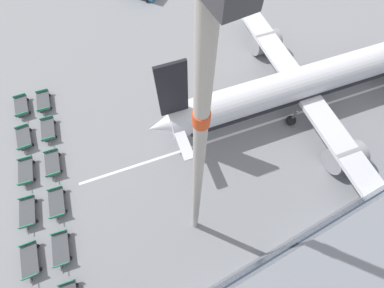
{
  "coord_description": "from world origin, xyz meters",
  "views": [
    {
      "loc": [
        28.44,
        -22.46,
        25.68
      ],
      "look_at": [
        17.34,
        -16.74,
        1.19
      ],
      "focal_mm": 24.0,
      "sensor_mm": 36.0,
      "label": 1
    }
  ],
  "objects_px": {
    "baggage_dolly_row_near_col_d": "(28,212)",
    "apron_light_mast": "(198,174)",
    "baggage_dolly_row_near_col_e": "(30,260)",
    "baggage_dolly_row_mid_a_col_e": "(61,249)",
    "baggage_dolly_row_near_col_c": "(26,171)",
    "airplane": "(309,82)",
    "baggage_dolly_row_mid_a_col_b": "(48,129)",
    "baggage_dolly_row_mid_a_col_d": "(57,203)",
    "baggage_dolly_row_mid_a_col_c": "(53,163)",
    "baggage_dolly_row_mid_a_col_a": "(44,101)",
    "baggage_dolly_row_near_col_b": "(24,138)",
    "baggage_dolly_row_near_col_a": "(22,106)"
  },
  "relations": [
    {
      "from": "baggage_dolly_row_near_col_d",
      "to": "baggage_dolly_row_mid_a_col_e",
      "type": "height_order",
      "value": "same"
    },
    {
      "from": "baggage_dolly_row_near_col_a",
      "to": "baggage_dolly_row_mid_a_col_d",
      "type": "distance_m",
      "value": 13.54
    },
    {
      "from": "airplane",
      "to": "baggage_dolly_row_near_col_d",
      "type": "distance_m",
      "value": 32.45
    },
    {
      "from": "baggage_dolly_row_near_col_d",
      "to": "baggage_dolly_row_mid_a_col_b",
      "type": "distance_m",
      "value": 9.31
    },
    {
      "from": "baggage_dolly_row_mid_a_col_e",
      "to": "apron_light_mast",
      "type": "relative_size",
      "value": 0.16
    },
    {
      "from": "baggage_dolly_row_near_col_c",
      "to": "baggage_dolly_row_mid_a_col_a",
      "type": "relative_size",
      "value": 1.0
    },
    {
      "from": "baggage_dolly_row_near_col_b",
      "to": "baggage_dolly_row_near_col_e",
      "type": "relative_size",
      "value": 1.0
    },
    {
      "from": "baggage_dolly_row_mid_a_col_b",
      "to": "baggage_dolly_row_mid_a_col_d",
      "type": "relative_size",
      "value": 1.0
    },
    {
      "from": "baggage_dolly_row_mid_a_col_c",
      "to": "apron_light_mast",
      "type": "height_order",
      "value": "apron_light_mast"
    },
    {
      "from": "baggage_dolly_row_near_col_d",
      "to": "baggage_dolly_row_mid_a_col_a",
      "type": "bearing_deg",
      "value": 161.07
    },
    {
      "from": "baggage_dolly_row_mid_a_col_b",
      "to": "apron_light_mast",
      "type": "bearing_deg",
      "value": 30.74
    },
    {
      "from": "baggage_dolly_row_near_col_d",
      "to": "apron_light_mast",
      "type": "height_order",
      "value": "apron_light_mast"
    },
    {
      "from": "baggage_dolly_row_mid_a_col_a",
      "to": "baggage_dolly_row_mid_a_col_d",
      "type": "bearing_deg",
      "value": -6.93
    },
    {
      "from": "baggage_dolly_row_mid_a_col_a",
      "to": "baggage_dolly_row_near_col_d",
      "type": "bearing_deg",
      "value": -18.93
    },
    {
      "from": "baggage_dolly_row_near_col_e",
      "to": "apron_light_mast",
      "type": "distance_m",
      "value": 20.32
    },
    {
      "from": "baggage_dolly_row_near_col_e",
      "to": "apron_light_mast",
      "type": "relative_size",
      "value": 0.15
    },
    {
      "from": "baggage_dolly_row_near_col_b",
      "to": "baggage_dolly_row_mid_a_col_d",
      "type": "relative_size",
      "value": 0.99
    },
    {
      "from": "baggage_dolly_row_near_col_c",
      "to": "baggage_dolly_row_mid_a_col_d",
      "type": "xyz_separation_m",
      "value": [
        4.77,
        2.07,
        0.0
      ]
    },
    {
      "from": "baggage_dolly_row_near_col_c",
      "to": "baggage_dolly_row_mid_a_col_e",
      "type": "xyz_separation_m",
      "value": [
        9.17,
        1.36,
        0.0
      ]
    },
    {
      "from": "airplane",
      "to": "baggage_dolly_row_mid_a_col_c",
      "type": "relative_size",
      "value": 10.13
    },
    {
      "from": "baggage_dolly_row_mid_a_col_c",
      "to": "baggage_dolly_row_mid_a_col_e",
      "type": "distance_m",
      "value": 8.9
    },
    {
      "from": "baggage_dolly_row_near_col_e",
      "to": "baggage_dolly_row_mid_a_col_e",
      "type": "relative_size",
      "value": 1.0
    },
    {
      "from": "baggage_dolly_row_near_col_b",
      "to": "baggage_dolly_row_near_col_d",
      "type": "bearing_deg",
      "value": -8.37
    },
    {
      "from": "baggage_dolly_row_near_col_e",
      "to": "baggage_dolly_row_mid_a_col_e",
      "type": "bearing_deg",
      "value": 83.27
    },
    {
      "from": "baggage_dolly_row_mid_a_col_e",
      "to": "apron_light_mast",
      "type": "xyz_separation_m",
      "value": [
        3.67,
        11.92,
        13.52
      ]
    },
    {
      "from": "airplane",
      "to": "baggage_dolly_row_mid_a_col_e",
      "type": "height_order",
      "value": "airplane"
    },
    {
      "from": "baggage_dolly_row_mid_a_col_e",
      "to": "baggage_dolly_row_near_col_b",
      "type": "bearing_deg",
      "value": -176.68
    },
    {
      "from": "baggage_dolly_row_mid_a_col_b",
      "to": "baggage_dolly_row_mid_a_col_c",
      "type": "relative_size",
      "value": 1.0
    },
    {
      "from": "baggage_dolly_row_mid_a_col_c",
      "to": "apron_light_mast",
      "type": "xyz_separation_m",
      "value": [
        12.46,
        10.59,
        13.52
      ]
    },
    {
      "from": "baggage_dolly_row_mid_a_col_c",
      "to": "baggage_dolly_row_mid_a_col_a",
      "type": "bearing_deg",
      "value": 173.66
    },
    {
      "from": "baggage_dolly_row_near_col_a",
      "to": "baggage_dolly_row_mid_a_col_b",
      "type": "xyz_separation_m",
      "value": [
        4.69,
        2.08,
        0.0
      ]
    },
    {
      "from": "baggage_dolly_row_near_col_d",
      "to": "baggage_dolly_row_mid_a_col_b",
      "type": "bearing_deg",
      "value": 155.09
    },
    {
      "from": "baggage_dolly_row_mid_a_col_c",
      "to": "baggage_dolly_row_near_col_c",
      "type": "bearing_deg",
      "value": -97.74
    },
    {
      "from": "baggage_dolly_row_near_col_d",
      "to": "baggage_dolly_row_mid_a_col_e",
      "type": "relative_size",
      "value": 1.0
    },
    {
      "from": "airplane",
      "to": "apron_light_mast",
      "type": "xyz_separation_m",
      "value": [
        7.44,
        -18.36,
        10.84
      ]
    },
    {
      "from": "baggage_dolly_row_mid_a_col_c",
      "to": "apron_light_mast",
      "type": "distance_m",
      "value": 21.22
    },
    {
      "from": "baggage_dolly_row_near_col_b",
      "to": "apron_light_mast",
      "type": "relative_size",
      "value": 0.15
    },
    {
      "from": "baggage_dolly_row_near_col_d",
      "to": "baggage_dolly_row_mid_a_col_d",
      "type": "xyz_separation_m",
      "value": [
        0.38,
        2.75,
        0.0
      ]
    },
    {
      "from": "baggage_dolly_row_near_col_e",
      "to": "baggage_dolly_row_mid_a_col_d",
      "type": "distance_m",
      "value": 5.32
    },
    {
      "from": "baggage_dolly_row_near_col_b",
      "to": "baggage_dolly_row_mid_a_col_e",
      "type": "distance_m",
      "value": 13.39
    },
    {
      "from": "baggage_dolly_row_mid_a_col_b",
      "to": "baggage_dolly_row_near_col_b",
      "type": "bearing_deg",
      "value": -93.19
    },
    {
      "from": "airplane",
      "to": "baggage_dolly_row_near_col_e",
      "type": "height_order",
      "value": "airplane"
    },
    {
      "from": "baggage_dolly_row_near_col_a",
      "to": "baggage_dolly_row_mid_a_col_b",
      "type": "bearing_deg",
      "value": 23.96
    },
    {
      "from": "airplane",
      "to": "baggage_dolly_row_mid_a_col_d",
      "type": "bearing_deg",
      "value": -91.19
    },
    {
      "from": "baggage_dolly_row_near_col_e",
      "to": "baggage_dolly_row_mid_a_col_b",
      "type": "distance_m",
      "value": 13.69
    },
    {
      "from": "baggage_dolly_row_mid_a_col_b",
      "to": "baggage_dolly_row_mid_a_col_e",
      "type": "distance_m",
      "value": 13.35
    },
    {
      "from": "airplane",
      "to": "baggage_dolly_row_mid_a_col_b",
      "type": "bearing_deg",
      "value": -108.39
    },
    {
      "from": "baggage_dolly_row_mid_a_col_b",
      "to": "baggage_dolly_row_mid_a_col_e",
      "type": "xyz_separation_m",
      "value": [
        13.22,
        -1.88,
        0.0
      ]
    },
    {
      "from": "baggage_dolly_row_mid_a_col_a",
      "to": "baggage_dolly_row_mid_a_col_d",
      "type": "relative_size",
      "value": 1.0
    },
    {
      "from": "baggage_dolly_row_near_col_a",
      "to": "baggage_dolly_row_mid_a_col_e",
      "type": "relative_size",
      "value": 0.99
    }
  ]
}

